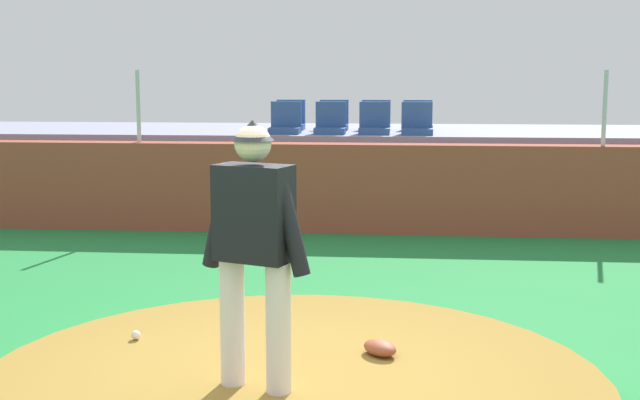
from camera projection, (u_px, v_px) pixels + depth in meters
pitchers_mound at (291, 391)px, 5.91m from camera, size 4.41×4.41×0.21m
pitcher at (254, 235)px, 5.54m from camera, size 0.79×0.42×1.79m
baseball at (136, 335)px, 6.71m from camera, size 0.07×0.07×0.07m
fielding_glove at (380, 348)px, 6.34m from camera, size 0.35×0.36×0.11m
brick_barrier at (346, 188)px, 12.26m from camera, size 16.66×0.40×1.29m
fence_post_left at (138, 106)px, 12.35m from camera, size 0.06×0.06×1.05m
fence_post_right at (605, 108)px, 11.76m from camera, size 0.06×0.06×1.05m
bleacher_platform at (354, 169)px, 14.48m from camera, size 14.98×3.24×1.34m
stadium_chair_0 at (285, 124)px, 13.36m from camera, size 0.48×0.44×0.50m
stadium_chair_1 at (330, 124)px, 13.32m from camera, size 0.48×0.44×0.50m
stadium_chair_2 at (374, 124)px, 13.26m from camera, size 0.48×0.44×0.50m
stadium_chair_3 at (417, 124)px, 13.17m from camera, size 0.48×0.44×0.50m
stadium_chair_4 at (290, 120)px, 14.26m from camera, size 0.48×0.44×0.50m
stadium_chair_5 at (334, 121)px, 14.19m from camera, size 0.48×0.44×0.50m
stadium_chair_6 at (376, 121)px, 14.14m from camera, size 0.48×0.44×0.50m
stadium_chair_7 at (418, 121)px, 14.09m from camera, size 0.48×0.44×0.50m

